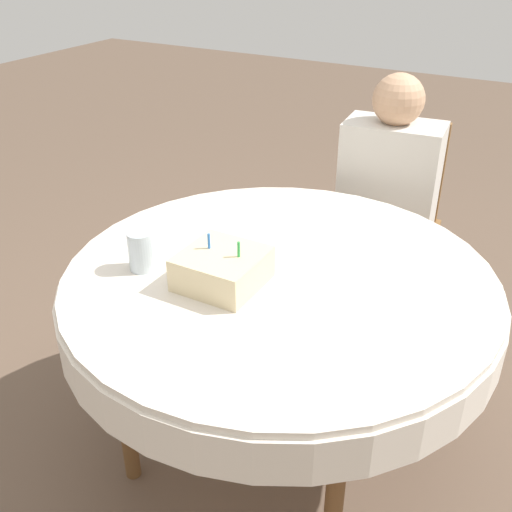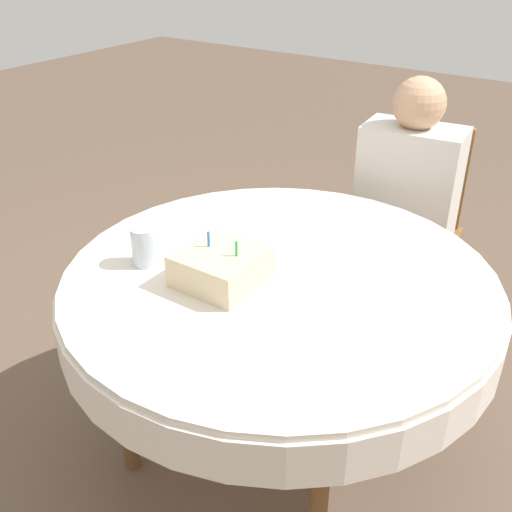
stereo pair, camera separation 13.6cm
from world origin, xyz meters
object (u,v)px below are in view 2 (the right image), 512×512
Objects in this scene: person at (406,190)px; drinking_glass at (144,246)px; chair at (407,223)px; birthday_cake at (221,267)px.

person is 9.18× the size of drinking_glass.
person is at bearing 68.84° from drinking_glass.
drinking_glass is at bearing -114.93° from chair.
person is (0.01, -0.09, 0.19)m from chair.
birthday_cake is 0.26m from drinking_glass.
birthday_cake is (-0.15, -1.10, 0.27)m from chair.
chair is 4.01× the size of birthday_cake.
person reaches higher than drinking_glass.
chair is 0.21m from person.
chair is 0.80× the size of person.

